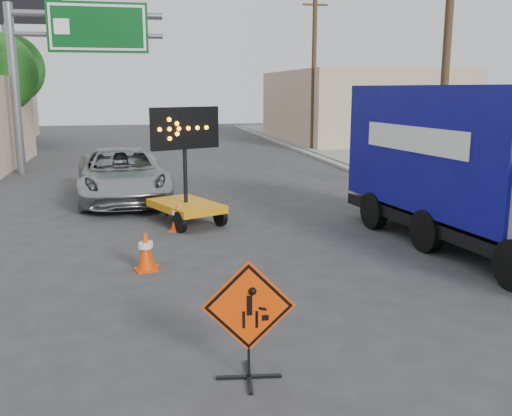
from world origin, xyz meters
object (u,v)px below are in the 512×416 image
object	(u,v)px
construction_sign	(249,317)
pickup_truck	(122,175)
arrow_board	(186,198)
box_truck	(473,176)

from	to	relation	value
construction_sign	pickup_truck	size ratio (longest dim) A/B	0.26
arrow_board	pickup_truck	distance (m)	4.07
arrow_board	pickup_truck	world-z (taller)	arrow_board
arrow_board	pickup_truck	xyz separation A→B (m)	(-1.70, 3.69, 0.13)
construction_sign	box_truck	bearing A→B (deg)	46.32
pickup_truck	box_truck	world-z (taller)	box_truck
arrow_board	box_truck	world-z (taller)	box_truck
arrow_board	box_truck	xyz separation A→B (m)	(5.96, -3.56, 0.94)
construction_sign	arrow_board	bearing A→B (deg)	97.73
box_truck	pickup_truck	bearing A→B (deg)	129.18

